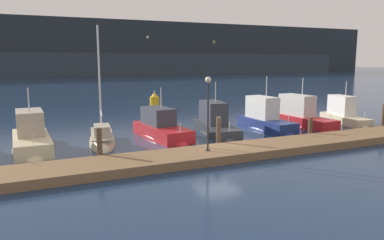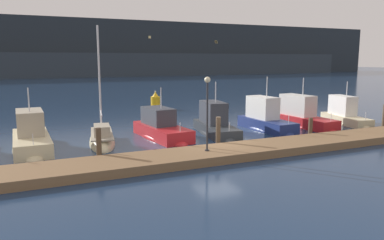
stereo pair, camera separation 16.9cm
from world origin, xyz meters
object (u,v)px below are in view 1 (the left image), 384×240
at_px(motorboat_berth_2, 32,143).
at_px(dock_lamppost, 208,102).
at_px(channel_buoy, 155,102).
at_px(motorboat_berth_6, 265,123).
at_px(motorboat_berth_4, 162,132).
at_px(motorboat_berth_5, 215,128).
at_px(motorboat_berth_7, 301,120).
at_px(motorboat_berth_8, 344,119).
at_px(sailboat_berth_3, 102,142).

distance_m(motorboat_berth_2, dock_lamppost, 10.84).
bearing_deg(channel_buoy, motorboat_berth_6, -75.96).
distance_m(motorboat_berth_4, motorboat_berth_5, 3.95).
distance_m(motorboat_berth_7, channel_buoy, 16.36).
bearing_deg(motorboat_berth_2, motorboat_berth_6, -1.83).
relative_size(motorboat_berth_5, motorboat_berth_6, 1.10).
relative_size(motorboat_berth_6, channel_buoy, 3.01).
bearing_deg(motorboat_berth_8, motorboat_berth_6, 176.93).
bearing_deg(motorboat_berth_5, dock_lamppost, -121.34).
bearing_deg(motorboat_berth_2, motorboat_berth_4, -0.03).
xyz_separation_m(motorboat_berth_5, channel_buoy, (0.47, 14.64, 0.32)).
bearing_deg(channel_buoy, motorboat_berth_8, -53.48).
xyz_separation_m(motorboat_berth_2, motorboat_berth_7, (19.79, -0.34, 0.08)).
xyz_separation_m(motorboat_berth_6, motorboat_berth_8, (7.58, -0.41, -0.08)).
bearing_deg(motorboat_berth_2, motorboat_berth_5, -1.53).
bearing_deg(motorboat_berth_8, motorboat_berth_7, 171.66).
bearing_deg(channel_buoy, motorboat_berth_4, -107.11).
relative_size(sailboat_berth_3, motorboat_berth_6, 1.40).
xyz_separation_m(motorboat_berth_8, channel_buoy, (-11.29, 15.24, 0.32)).
relative_size(motorboat_berth_8, channel_buoy, 2.97).
distance_m(motorboat_berth_4, motorboat_berth_6, 8.14).
bearing_deg(channel_buoy, motorboat_berth_7, -63.64).
bearing_deg(sailboat_berth_3, motorboat_berth_7, -0.47).
xyz_separation_m(motorboat_berth_4, dock_lamppost, (0.36, -6.20, 2.73)).
distance_m(motorboat_berth_5, dock_lamppost, 7.39).
bearing_deg(sailboat_berth_3, motorboat_berth_8, -2.09).
bearing_deg(motorboat_berth_4, motorboat_berth_2, 179.97).
relative_size(motorboat_berth_2, motorboat_berth_6, 1.09).
bearing_deg(channel_buoy, motorboat_berth_5, -91.83).
relative_size(motorboat_berth_7, motorboat_berth_8, 1.17).
xyz_separation_m(channel_buoy, dock_lamppost, (-4.05, -20.52, 2.36)).
xyz_separation_m(motorboat_berth_5, motorboat_berth_6, (4.18, -0.20, 0.07)).
height_order(motorboat_berth_2, motorboat_berth_8, motorboat_berth_2).
height_order(motorboat_berth_8, dock_lamppost, dock_lamppost).
bearing_deg(dock_lamppost, motorboat_berth_7, 27.43).
height_order(sailboat_berth_3, motorboat_berth_8, sailboat_berth_3).
bearing_deg(motorboat_berth_2, dock_lamppost, -36.21).
distance_m(sailboat_berth_3, motorboat_berth_5, 7.99).
distance_m(motorboat_berth_7, motorboat_berth_8, 4.07).
xyz_separation_m(sailboat_berth_3, motorboat_berth_8, (19.75, -0.72, 0.29)).
xyz_separation_m(motorboat_berth_8, dock_lamppost, (-15.34, -5.28, 2.69)).
xyz_separation_m(motorboat_berth_7, dock_lamppost, (-11.31, -5.87, 2.60)).
height_order(motorboat_berth_5, channel_buoy, motorboat_berth_5).
height_order(motorboat_berth_2, motorboat_berth_5, motorboat_berth_5).
bearing_deg(motorboat_berth_6, dock_lamppost, -143.76).
distance_m(sailboat_berth_3, motorboat_berth_8, 19.76).
distance_m(motorboat_berth_8, channel_buoy, 18.97).
height_order(sailboat_berth_3, motorboat_berth_6, sailboat_berth_3).
xyz_separation_m(sailboat_berth_3, motorboat_berth_6, (12.17, -0.31, 0.36)).
distance_m(sailboat_berth_3, motorboat_berth_7, 15.72).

